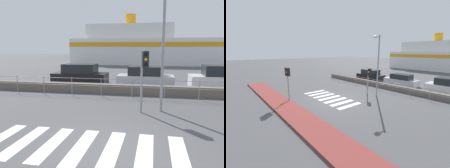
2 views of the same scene
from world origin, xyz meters
The scene contains 12 objects.
ground_plane centered at (0.00, 0.00, 0.00)m, with size 160.00×160.00×0.00m, color #4C4C4F.
sidewalk_brick centered at (0.00, -4.10, 0.06)m, with size 24.00×1.80×0.12m.
crosswalk centered at (-0.78, 0.00, 0.00)m, with size 5.85×2.40×0.01m.
seawall centered at (0.00, 7.39, 0.28)m, with size 20.02×0.55×0.56m.
harbor_fence centered at (0.00, 6.51, 0.70)m, with size 18.06×0.04×1.06m.
traffic_light_near centered at (-2.20, -3.30, 2.29)m, with size 0.58×0.41×2.93m.
traffic_light_far centered at (0.79, 3.66, 1.95)m, with size 0.34×0.32×2.65m.
streetlamp centered at (1.54, 3.86, 3.55)m, with size 0.32×0.88×5.72m.
ferry_boat centered at (-0.60, 32.56, 2.77)m, with size 24.95×8.40×8.32m.
parked_car_black centered at (-4.43, 10.44, 0.66)m, with size 4.17×1.83×1.55m.
parked_car_silver centered at (0.57, 10.44, 0.61)m, with size 4.07×1.74×1.44m.
parked_car_white centered at (5.88, 10.44, 0.68)m, with size 4.37×1.89×1.59m.
Camera 2 is at (10.12, -7.88, 4.27)m, focal length 24.00 mm.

